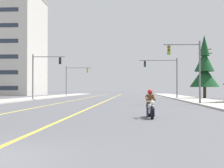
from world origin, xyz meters
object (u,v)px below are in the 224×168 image
at_px(traffic_signal_mid_right, 166,71).
at_px(traffic_signal_mid_left, 74,76).
at_px(traffic_signal_near_left, 42,70).
at_px(conifer_tree_right_verge_far, 204,70).
at_px(motorcycle_with_rider, 150,106).
at_px(utility_pole_right_far, 205,70).
at_px(traffic_signal_near_right, 190,63).

distance_m(traffic_signal_mid_right, traffic_signal_mid_left, 24.15).
xyz_separation_m(traffic_signal_near_left, conifer_tree_right_verge_far, (23.10, 7.09, 0.38)).
relative_size(motorcycle_with_rider, utility_pole_right_far, 0.26).
xyz_separation_m(motorcycle_with_rider, traffic_signal_near_left, (-13.15, 27.47, 3.48)).
bearing_deg(conifer_tree_right_verge_far, motorcycle_with_rider, -106.06).
bearing_deg(traffic_signal_near_left, traffic_signal_mid_left, 89.76).
distance_m(traffic_signal_near_right, traffic_signal_mid_right, 18.20).
distance_m(motorcycle_with_rider, traffic_signal_mid_right, 34.56).
bearing_deg(traffic_signal_near_right, traffic_signal_mid_right, 91.79).
bearing_deg(utility_pole_right_far, motorcycle_with_rider, -105.96).
distance_m(traffic_signal_near_left, traffic_signal_mid_right, 18.47).
relative_size(traffic_signal_mid_right, utility_pole_right_far, 0.75).
bearing_deg(motorcycle_with_rider, conifer_tree_right_verge_far, 73.94).
distance_m(motorcycle_with_rider, utility_pole_right_far, 39.22).
distance_m(traffic_signal_mid_right, conifer_tree_right_verge_far, 5.90).
xyz_separation_m(traffic_signal_near_right, traffic_signal_near_left, (-17.80, 11.53, 0.05)).
bearing_deg(traffic_signal_near_left, utility_pole_right_far, 22.84).
height_order(traffic_signal_mid_left, utility_pole_right_far, utility_pole_right_far).
relative_size(traffic_signal_mid_left, utility_pole_right_far, 0.75).
distance_m(traffic_signal_near_left, conifer_tree_right_verge_far, 24.17).
bearing_deg(traffic_signal_near_right, conifer_tree_right_verge_far, 74.09).
height_order(traffic_signal_near_right, utility_pole_right_far, utility_pole_right_far).
height_order(traffic_signal_near_left, utility_pole_right_far, utility_pole_right_far).
xyz_separation_m(traffic_signal_mid_right, traffic_signal_mid_left, (-17.13, 17.02, -0.03)).
bearing_deg(motorcycle_with_rider, traffic_signal_mid_right, 83.19).
distance_m(traffic_signal_near_right, conifer_tree_right_verge_far, 19.36).
relative_size(traffic_signal_near_left, conifer_tree_right_verge_far, 0.64).
distance_m(traffic_signal_near_right, traffic_signal_near_left, 21.20).
relative_size(traffic_signal_near_left, utility_pole_right_far, 0.75).
height_order(traffic_signal_near_left, traffic_signal_mid_left, same).
relative_size(traffic_signal_mid_left, conifer_tree_right_verge_far, 0.64).
xyz_separation_m(traffic_signal_near_right, traffic_signal_mid_left, (-17.70, 35.21, 0.10)).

